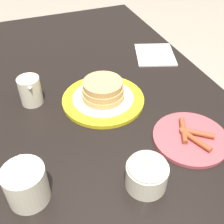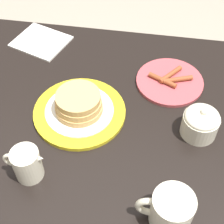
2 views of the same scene
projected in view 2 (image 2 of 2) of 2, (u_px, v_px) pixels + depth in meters
The scene contains 7 objects.
dining_table at pixel (88, 146), 1.00m from camera, with size 1.50×0.81×0.74m.
pancake_plate at pixel (79, 107), 0.91m from camera, with size 0.25×0.25×0.07m.
side_plate_bacon at pixel (170, 81), 1.00m from camera, with size 0.20×0.20×0.02m.
coffee_mug at pixel (170, 210), 0.70m from camera, with size 0.12×0.09×0.09m.
creamer_pitcher at pixel (27, 164), 0.77m from camera, with size 0.10×0.06×0.09m.
sugar_bowl at pixel (201, 122), 0.85m from camera, with size 0.09×0.09×0.09m.
napkin at pixel (41, 41), 1.12m from camera, with size 0.20×0.19×0.01m.
Camera 2 is at (-0.16, 0.55, 1.45)m, focal length 55.00 mm.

